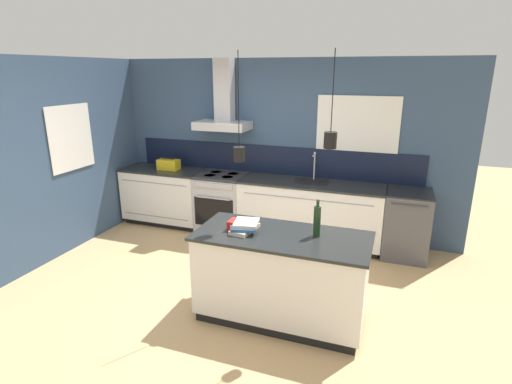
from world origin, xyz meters
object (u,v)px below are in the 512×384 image
Objects in this scene: bottle_on_island at (317,221)px; red_supply_box at (239,225)px; oven_range at (222,203)px; book_stack at (245,226)px; yellow_toolbox at (169,165)px; dishwasher at (406,224)px.

bottle_on_island reaches higher than red_supply_box.
book_stack reaches higher than oven_range.
yellow_toolbox is at bearing 135.53° from red_supply_box.
dishwasher is 2.54m from book_stack.
red_supply_box is at bearing -171.78° from bottle_on_island.
red_supply_box is (-0.06, -0.01, -0.00)m from book_stack.
yellow_toolbox is (-2.75, 1.85, -0.08)m from bottle_on_island.
yellow_toolbox is at bearing 179.73° from oven_range.
book_stack is 1.14× the size of yellow_toolbox.
book_stack is 1.89× the size of red_supply_box.
yellow_toolbox reaches higher than red_supply_box.
bottle_on_island reaches higher than dishwasher.
bottle_on_island is 0.70m from book_stack.
yellow_toolbox is (-3.62, 0.00, 0.54)m from dishwasher.
oven_range is at bearing -0.27° from yellow_toolbox.
book_stack is 0.06m from red_supply_box.
book_stack is at bearing -171.96° from bottle_on_island.
oven_range is 2.35× the size of book_stack.
oven_range is 2.31m from book_stack.
oven_range is 2.50× the size of bottle_on_island.
bottle_on_island is at bearing -45.30° from oven_range.
oven_range is 2.29m from red_supply_box.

